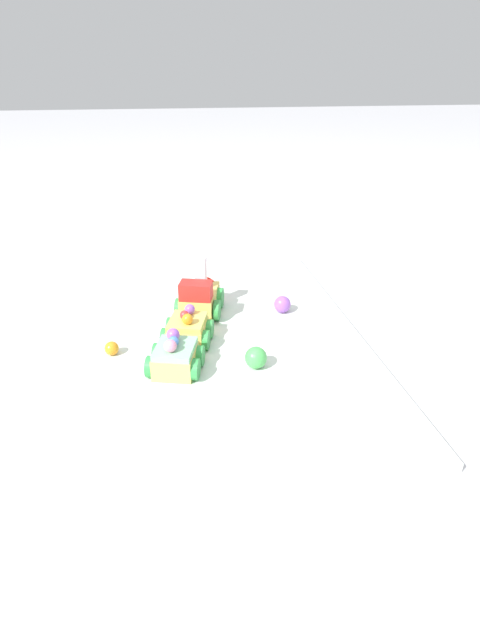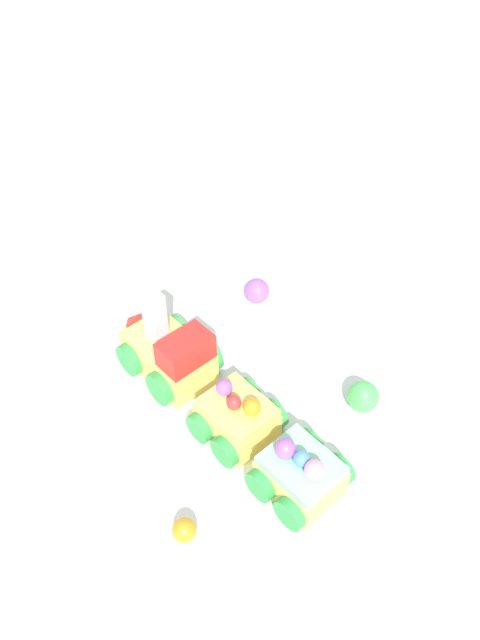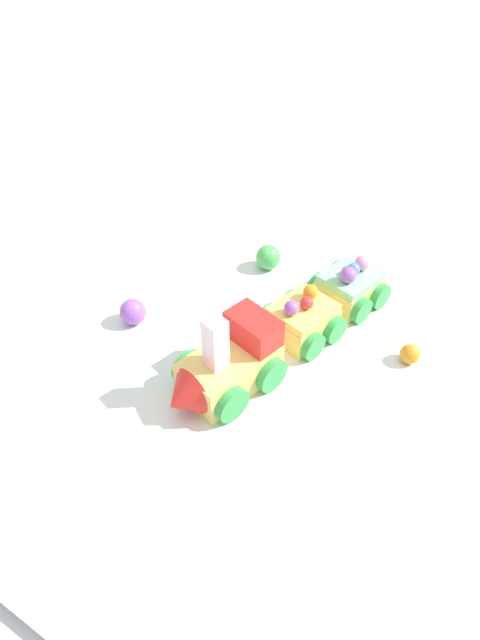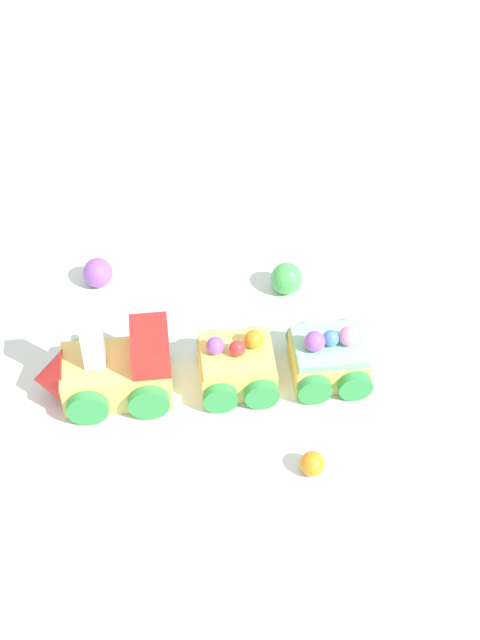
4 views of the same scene
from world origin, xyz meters
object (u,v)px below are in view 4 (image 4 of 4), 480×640
Objects in this scene: cake_train_locomotive at (109,371)px; gumball_green at (287,279)px; cake_car_mint at (329,357)px; gumball_purple at (98,273)px; cake_car_lemon at (237,365)px; gumball_orange at (312,464)px.

cake_train_locomotive is 0.20m from gumball_green.
cake_car_mint is at bearing 179.92° from cake_train_locomotive.
cake_car_lemon is at bearing 114.77° from gumball_purple.
gumball_green reaches higher than gumball_orange.
gumball_green is at bearing -79.46° from cake_car_mint.
gumball_orange is (-0.10, 0.28, -0.00)m from gumball_purple.
gumball_green is 0.18m from gumball_purple.
cake_car_mint is 2.96× the size of gumball_purple.
cake_train_locomotive is at bearing -0.08° from cake_car_mint.
cake_train_locomotive is 0.14m from gumball_purple.
cake_car_lemon is 0.19m from gumball_purple.
gumball_orange is at bearing 147.15° from cake_train_locomotive.
cake_car_mint is at bearing 129.20° from gumball_purple.
gumball_green is at bearing -119.09° from cake_car_lemon.
gumball_green is at bearing -109.11° from gumball_orange.
gumball_orange is at bearing 72.85° from cake_car_mint.
gumball_green is 1.07× the size of gumball_purple.
cake_train_locomotive reaches higher than cake_car_mint.
cake_car_lemon reaches higher than gumball_purple.
gumball_purple is (0.08, -0.17, -0.01)m from cake_car_lemon.
gumball_purple is 0.30m from gumball_orange.
gumball_green is (-0.01, -0.11, -0.01)m from cake_car_mint.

